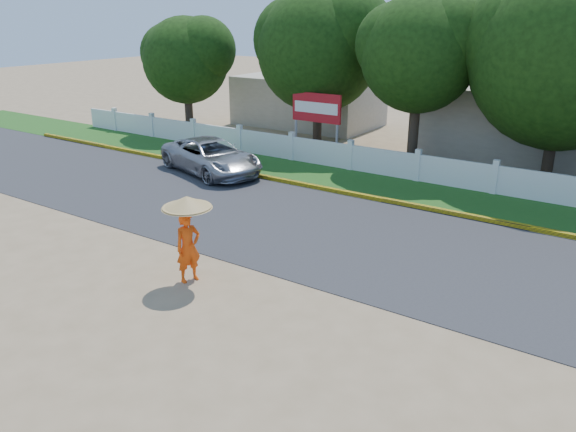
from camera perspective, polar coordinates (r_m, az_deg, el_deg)
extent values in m
plane|color=#9E8460|center=(13.90, -4.65, -7.40)|extent=(120.00, 120.00, 0.00)
cube|color=#38383A|center=(17.30, 4.64, -1.66)|extent=(60.00, 7.00, 0.02)
cube|color=#2D601E|center=(21.78, 11.48, 2.63)|extent=(60.00, 3.50, 0.03)
cube|color=yellow|center=(20.27, 9.61, 1.63)|extent=(40.00, 0.18, 0.16)
cube|color=silver|center=(22.93, 13.00, 4.79)|extent=(40.00, 0.10, 1.10)
cube|color=#B7AD99|center=(28.38, 24.04, 8.64)|extent=(10.00, 6.00, 3.20)
cube|color=#B7AD99|center=(34.02, 2.08, 11.62)|extent=(8.00, 5.00, 2.80)
imported|color=#97989E|center=(23.73, -7.80, 6.03)|extent=(5.57, 3.74, 1.42)
imported|color=#F34B0C|center=(14.12, -10.10, -3.16)|extent=(0.62, 0.76, 1.80)
cylinder|color=#95969B|center=(13.83, -10.13, -0.57)|extent=(0.03, 0.03, 1.17)
cone|color=tan|center=(13.67, -10.25, 1.39)|extent=(1.23, 1.23, 0.30)
cylinder|color=gray|center=(26.66, 0.82, 8.40)|extent=(0.12, 0.12, 2.00)
cylinder|color=gray|center=(25.55, 4.99, 7.81)|extent=(0.12, 0.12, 2.00)
cube|color=#B01219|center=(25.85, 2.91, 10.94)|extent=(2.50, 0.12, 1.30)
cube|color=silver|center=(25.80, 2.84, 10.92)|extent=(2.25, 0.02, 0.49)
cylinder|color=#473828|center=(25.00, 12.65, 8.80)|extent=(0.44, 0.44, 3.42)
sphere|color=#1D430F|center=(24.61, 13.20, 15.76)|extent=(4.86, 4.86, 4.86)
cylinder|color=#473828|center=(28.58, 3.01, 10.19)|extent=(0.44, 0.44, 3.00)
sphere|color=#1D430F|center=(28.21, 3.13, 16.49)|extent=(5.96, 5.96, 5.96)
cylinder|color=#473828|center=(32.01, -10.05, 10.67)|extent=(0.44, 0.44, 2.66)
sphere|color=#1D430F|center=(31.70, -10.34, 15.30)|extent=(4.59, 4.59, 4.59)
cylinder|color=#473828|center=(24.49, 25.12, 6.51)|extent=(0.44, 0.44, 2.88)
sphere|color=#1D430F|center=(24.03, 26.33, 14.32)|extent=(7.03, 7.03, 7.03)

